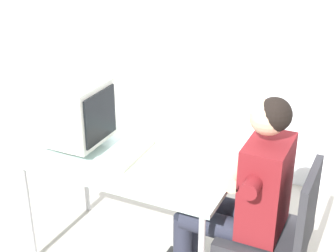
{
  "coord_description": "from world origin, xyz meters",
  "views": [
    {
      "loc": [
        1.33,
        -2.29,
        2.17
      ],
      "look_at": [
        0.24,
        0.0,
        1.0
      ],
      "focal_mm": 53.0,
      "sensor_mm": 36.0,
      "label": 1
    }
  ],
  "objects_px": {
    "keyboard": "(130,154)",
    "office_chair": "(278,230)",
    "desk": "(132,165)",
    "crt_monitor": "(76,112)",
    "person_seated": "(243,194)"
  },
  "relations": [
    {
      "from": "desk",
      "to": "office_chair",
      "type": "xyz_separation_m",
      "value": [
        0.92,
        -0.01,
        -0.18
      ]
    },
    {
      "from": "crt_monitor",
      "to": "keyboard",
      "type": "distance_m",
      "value": 0.41
    },
    {
      "from": "desk",
      "to": "office_chair",
      "type": "distance_m",
      "value": 0.93
    },
    {
      "from": "keyboard",
      "to": "office_chair",
      "type": "relative_size",
      "value": 0.46
    },
    {
      "from": "crt_monitor",
      "to": "person_seated",
      "type": "xyz_separation_m",
      "value": [
        1.07,
        0.02,
        -0.3
      ]
    },
    {
      "from": "crt_monitor",
      "to": "office_chair",
      "type": "relative_size",
      "value": 0.47
    },
    {
      "from": "desk",
      "to": "crt_monitor",
      "type": "xyz_separation_m",
      "value": [
        -0.36,
        -0.03,
        0.3
      ]
    },
    {
      "from": "desk",
      "to": "keyboard",
      "type": "relative_size",
      "value": 3.11
    },
    {
      "from": "keyboard",
      "to": "office_chair",
      "type": "xyz_separation_m",
      "value": [
        0.93,
        -0.01,
        -0.25
      ]
    },
    {
      "from": "crt_monitor",
      "to": "keyboard",
      "type": "relative_size",
      "value": 1.03
    },
    {
      "from": "crt_monitor",
      "to": "office_chair",
      "type": "height_order",
      "value": "crt_monitor"
    },
    {
      "from": "crt_monitor",
      "to": "person_seated",
      "type": "bearing_deg",
      "value": 1.1
    },
    {
      "from": "desk",
      "to": "office_chair",
      "type": "relative_size",
      "value": 1.42
    },
    {
      "from": "office_chair",
      "to": "person_seated",
      "type": "distance_m",
      "value": 0.27
    },
    {
      "from": "desk",
      "to": "person_seated",
      "type": "xyz_separation_m",
      "value": [
        0.71,
        -0.01,
        -0.0
      ]
    }
  ]
}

